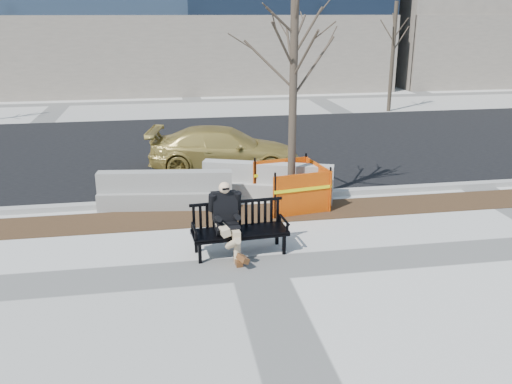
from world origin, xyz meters
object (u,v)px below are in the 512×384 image
bench (240,253)px  sedan (225,170)px  tree_fence (291,206)px  seated_man (227,253)px  jersey_barrier_right (267,198)px  jersey_barrier_left (166,207)px

bench → sedan: bearing=81.9°
tree_fence → sedan: (-1.14, 3.17, 0.00)m
seated_man → jersey_barrier_right: 3.18m
bench → jersey_barrier_right: size_ratio=0.58×
tree_fence → jersey_barrier_left: tree_fence is taller
jersey_barrier_left → seated_man: bearing=-61.3°
tree_fence → jersey_barrier_left: 2.81m
bench → jersey_barrier_right: 3.11m
jersey_barrier_left → jersey_barrier_right: 2.37m
jersey_barrier_left → jersey_barrier_right: (2.36, 0.21, 0.00)m
seated_man → sedan: size_ratio=0.33×
tree_fence → sedan: size_ratio=1.25×
bench → jersey_barrier_left: 3.00m
bench → sedan: 5.51m
seated_man → sedan: (0.59, 5.47, 0.00)m
bench → tree_fence: (1.50, 2.33, 0.00)m
tree_fence → jersey_barrier_left: size_ratio=1.72×
sedan → jersey_barrier_left: (-1.64, -2.79, 0.00)m
bench → jersey_barrier_left: size_ratio=0.59×
jersey_barrier_left → jersey_barrier_right: bearing=12.4°
bench → tree_fence: 2.77m
bench → seated_man: bearing=168.5°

